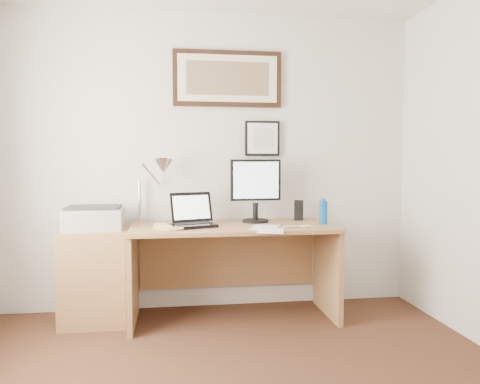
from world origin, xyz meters
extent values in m
cube|color=silver|center=(0.00, 2.00, 1.25)|extent=(3.50, 0.02, 2.50)
cube|color=olive|center=(-0.92, 1.68, 0.36)|extent=(0.50, 0.40, 0.73)
cylinder|color=#0C509E|center=(0.89, 1.62, 0.84)|extent=(0.06, 0.06, 0.19)
cylinder|color=#0C509E|center=(0.89, 1.62, 0.95)|extent=(0.03, 0.03, 0.02)
cube|color=black|center=(0.75, 1.87, 0.83)|extent=(0.09, 0.09, 0.17)
cube|color=white|center=(0.38, 1.31, 0.75)|extent=(0.24, 0.30, 0.00)
cube|color=white|center=(0.37, 1.46, 0.75)|extent=(0.29, 0.34, 0.00)
cube|color=#E7DF6D|center=(0.70, 1.47, 0.76)|extent=(0.10, 0.10, 0.01)
cylinder|color=white|center=(0.57, 1.44, 0.76)|extent=(0.14, 0.06, 0.02)
imported|color=#EACF6E|center=(-0.46, 1.56, 0.76)|extent=(0.23, 0.30, 0.02)
cube|color=olive|center=(0.15, 1.63, 0.73)|extent=(1.60, 0.70, 0.03)
cube|color=olive|center=(-0.63, 1.63, 0.36)|extent=(0.04, 0.65, 0.72)
cube|color=olive|center=(0.93, 1.63, 0.36)|extent=(0.04, 0.65, 0.72)
cube|color=olive|center=(0.15, 1.96, 0.45)|extent=(1.50, 0.03, 0.55)
cube|color=black|center=(-0.17, 1.59, 0.76)|extent=(0.40, 0.34, 0.02)
cube|color=black|center=(-0.17, 1.62, 0.78)|extent=(0.31, 0.21, 0.00)
cube|color=black|center=(-0.17, 1.73, 0.89)|extent=(0.35, 0.18, 0.23)
cube|color=white|center=(-0.17, 1.72, 0.89)|extent=(0.30, 0.15, 0.18)
cylinder|color=black|center=(0.36, 1.80, 0.76)|extent=(0.22, 0.22, 0.02)
cylinder|color=black|center=(0.36, 1.80, 0.84)|extent=(0.04, 0.04, 0.14)
cube|color=black|center=(0.36, 1.79, 1.10)|extent=(0.42, 0.06, 0.34)
cube|color=silver|center=(0.36, 1.77, 1.10)|extent=(0.38, 0.03, 0.30)
cube|color=#A1A1A3|center=(-0.92, 1.72, 0.81)|extent=(0.44, 0.34, 0.16)
cube|color=#2C2C2C|center=(-0.92, 1.72, 0.90)|extent=(0.40, 0.30, 0.02)
cylinder|color=silver|center=(-0.59, 1.92, 0.93)|extent=(0.02, 0.02, 0.36)
cylinder|color=silver|center=(-0.49, 1.86, 1.15)|extent=(0.15, 0.23, 0.19)
cone|color=silver|center=(-0.39, 1.80, 1.21)|extent=(0.16, 0.18, 0.15)
cube|color=black|center=(0.15, 1.98, 1.95)|extent=(0.92, 0.03, 0.47)
cube|color=#EAE4C4|center=(0.15, 1.96, 1.95)|extent=(0.84, 0.01, 0.39)
cube|color=brown|center=(0.15, 1.95, 1.95)|extent=(0.70, 0.00, 0.28)
cube|color=black|center=(0.45, 1.98, 1.45)|extent=(0.30, 0.02, 0.30)
cube|color=white|center=(0.45, 1.96, 1.45)|extent=(0.26, 0.00, 0.26)
cube|color=silver|center=(0.45, 1.96, 1.45)|extent=(0.17, 0.00, 0.17)
camera|label=1|loc=(-0.32, -2.00, 1.27)|focal=35.00mm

